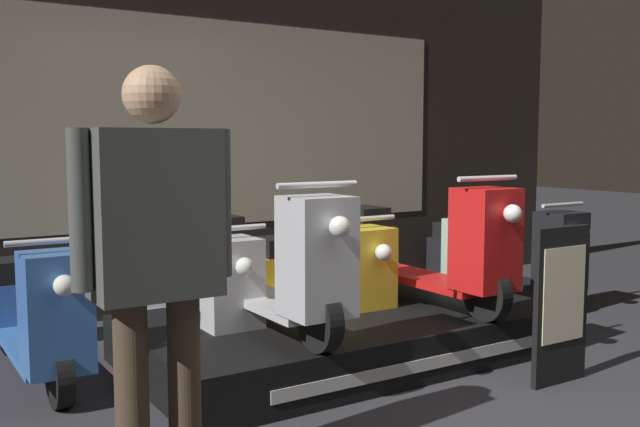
{
  "coord_description": "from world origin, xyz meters",
  "views": [
    {
      "loc": [
        -2.63,
        -2.33,
        1.4
      ],
      "look_at": [
        -0.02,
        1.79,
        0.9
      ],
      "focal_mm": 40.0,
      "sensor_mm": 36.0,
      "label": 1
    }
  ],
  "objects": [
    {
      "name": "ground_plane",
      "position": [
        0.0,
        0.0,
        0.0
      ],
      "size": [
        30.0,
        30.0,
        0.0
      ],
      "primitive_type": "plane",
      "color": "#2D2D33"
    },
    {
      "name": "shop_wall_back",
      "position": [
        0.0,
        3.23,
        1.6
      ],
      "size": [
        7.59,
        0.09,
        3.2
      ],
      "color": "#28231E",
      "rests_on": "ground_plane"
    },
    {
      "name": "display_platform",
      "position": [
        -0.05,
        1.44,
        0.14
      ],
      "size": [
        2.73,
        1.5,
        0.29
      ],
      "color": "black",
      "rests_on": "ground_plane"
    },
    {
      "name": "scooter_display_left",
      "position": [
        -0.67,
        1.42,
        0.65
      ],
      "size": [
        0.48,
        1.75,
        0.9
      ],
      "color": "black",
      "rests_on": "display_platform"
    },
    {
      "name": "scooter_display_right",
      "position": [
        0.56,
        1.42,
        0.65
      ],
      "size": [
        0.48,
        1.75,
        0.9
      ],
      "color": "black",
      "rests_on": "display_platform"
    },
    {
      "name": "scooter_backrow_0",
      "position": [
        -1.84,
        2.12,
        0.36
      ],
      "size": [
        0.48,
        1.75,
        0.9
      ],
      "color": "black",
      "rests_on": "ground_plane"
    },
    {
      "name": "scooter_backrow_1",
      "position": [
        -0.85,
        2.12,
        0.36
      ],
      "size": [
        0.48,
        1.75,
        0.9
      ],
      "color": "black",
      "rests_on": "ground_plane"
    },
    {
      "name": "scooter_backrow_2",
      "position": [
        0.15,
        2.12,
        0.36
      ],
      "size": [
        0.48,
        1.75,
        0.9
      ],
      "color": "black",
      "rests_on": "ground_plane"
    },
    {
      "name": "scooter_backrow_3",
      "position": [
        1.14,
        2.12,
        0.36
      ],
      "size": [
        0.48,
        1.75,
        0.9
      ],
      "color": "black",
      "rests_on": "ground_plane"
    },
    {
      "name": "scooter_backrow_4",
      "position": [
        2.14,
        2.12,
        0.36
      ],
      "size": [
        0.48,
        1.75,
        0.9
      ],
      "color": "black",
      "rests_on": "ground_plane"
    },
    {
      "name": "person_left_browsing",
      "position": [
        -1.72,
        0.27,
        1.01
      ],
      "size": [
        0.63,
        0.26,
        1.68
      ],
      "color": "#473828",
      "rests_on": "ground_plane"
    },
    {
      "name": "price_sign_board",
      "position": [
        0.69,
        0.32,
        0.46
      ],
      "size": [
        0.42,
        0.04,
        0.92
      ],
      "color": "black",
      "rests_on": "ground_plane"
    }
  ]
}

